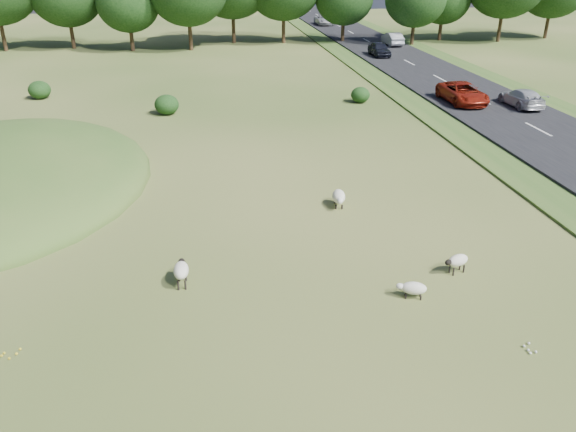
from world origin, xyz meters
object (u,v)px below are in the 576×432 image
object	(u,v)px
sheep_5	(413,288)
car_5	(522,98)
car_6	(379,49)
car_7	(324,20)
car_0	(334,13)
sheep_4	(457,261)
sheep_0	(339,197)
sheep_2	(181,270)
car_3	(463,93)
car_1	(392,39)

from	to	relation	value
sheep_5	car_5	bearing A→B (deg)	-108.66
car_6	car_7	distance (m)	28.72
sheep_5	car_0	distance (m)	85.58
sheep_5	car_5	xyz separation A→B (m)	(16.42, 22.54, 0.51)
car_0	car_7	world-z (taller)	car_7
sheep_4	sheep_5	size ratio (longest dim) A/B	0.98
sheep_4	sheep_5	world-z (taller)	sheep_4
sheep_0	sheep_5	bearing A→B (deg)	13.76
sheep_2	car_5	bearing A→B (deg)	-48.38
car_3	sheep_5	bearing A→B (deg)	-117.54
sheep_4	car_1	distance (m)	53.02
sheep_5	car_3	bearing A→B (deg)	-100.12
car_3	car_5	bearing A→B (deg)	-23.73
car_7	sheep_2	bearing A→B (deg)	-105.73
car_5	car_7	distance (m)	51.53
sheep_5	car_0	bearing A→B (deg)	-83.64
car_0	car_3	size ratio (longest dim) A/B	0.87
sheep_0	car_7	bearing A→B (deg)	176.85
car_5	sheep_5	bearing A→B (deg)	53.92
sheep_2	car_3	world-z (taller)	car_3
car_0	car_5	world-z (taller)	car_0
car_3	car_6	distance (m)	21.00
sheep_2	car_6	size ratio (longest dim) A/B	0.28
sheep_2	sheep_5	size ratio (longest dim) A/B	1.10
sheep_5	car_1	xyz separation A→B (m)	(16.42, 52.35, 0.62)
car_0	car_1	xyz separation A→B (m)	(0.00, -31.64, 0.08)
sheep_5	car_1	bearing A→B (deg)	-90.00
sheep_2	car_3	distance (m)	30.09
sheep_5	car_0	size ratio (longest dim) A/B	0.23
sheep_2	car_7	bearing A→B (deg)	-14.62
sheep_0	sheep_2	xyz separation A→B (m)	(-6.91, -5.65, 0.11)
sheep_0	sheep_4	xyz separation A→B (m)	(2.86, -6.32, 0.02)
car_6	sheep_0	bearing A→B (deg)	-109.57
car_5	sheep_2	bearing A→B (deg)	40.51
sheep_0	car_3	size ratio (longest dim) A/B	0.26
sheep_0	car_0	size ratio (longest dim) A/B	0.30
sheep_4	car_6	size ratio (longest dim) A/B	0.25
sheep_0	car_7	world-z (taller)	car_7
sheep_4	car_7	xyz separation A→B (m)	(10.50, 72.62, 0.46)
car_5	car_6	xyz separation A→B (m)	(-3.80, 22.67, 0.09)
sheep_4	car_1	bearing A→B (deg)	-124.00
sheep_4	car_7	world-z (taller)	car_7
car_0	car_3	distance (m)	59.91
sheep_0	car_5	distance (m)	22.74
car_0	car_6	world-z (taller)	car_6
sheep_0	sheep_4	bearing A→B (deg)	32.56
sheep_0	car_5	xyz separation A→B (m)	(17.16, 14.91, 0.40)
sheep_4	car_7	distance (m)	73.38
sheep_5	car_5	world-z (taller)	car_5
sheep_0	car_7	xyz separation A→B (m)	(13.36, 66.30, 0.49)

